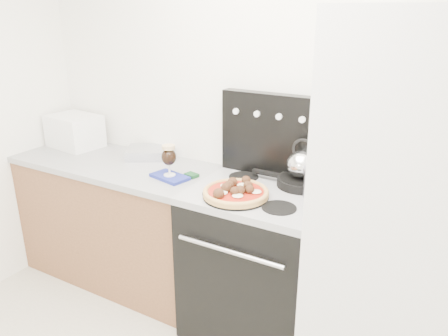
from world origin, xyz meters
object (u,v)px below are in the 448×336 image
Objects in this scene: stove_body at (258,265)px; oven_mitt at (170,177)px; tea_kettle at (302,162)px; fridge at (390,216)px; pizza_pan at (236,196)px; base_cabinet at (121,223)px; skillet at (301,182)px; toaster_oven at (75,131)px; pizza at (236,191)px; beer_glass at (169,160)px; stock_pot at (323,184)px.

oven_mitt reaches higher than stove_body.
stove_body is at bearing -141.62° from tea_kettle.
pizza_pan is at bearing -171.60° from fridge.
fridge reaches higher than pizza_pan.
tea_kettle reaches higher than stove_body.
tea_kettle is (1.28, 0.16, 0.64)m from base_cabinet.
skillet is at bearing 47.61° from stove_body.
toaster_oven is 1.06× the size of pizza_pan.
skillet is (-0.53, 0.21, -0.01)m from fridge.
pizza is (-0.78, -0.11, 0.01)m from fridge.
pizza is (0.51, -0.09, -0.06)m from beer_glass.
stove_body reaches higher than base_cabinet.
base_cabinet is 0.76× the size of fridge.
base_cabinet is 1.54m from stock_pot.
skillet is 0.12m from tea_kettle.
stock_pot reaches higher than pizza_pan.
base_cabinet is 5.23× the size of skillet.
fridge is at bearing 1.09° from beer_glass.
pizza is 1.81× the size of tea_kettle.
pizza_pan is at bearing -136.49° from tea_kettle.
tea_kettle reaches higher than pizza.
stock_pot reaches higher than stove_body.
fridge is at bearing -31.14° from tea_kettle.
stove_body is 0.68m from tea_kettle.
fridge is 6.85× the size of skillet.
fridge is at bearing -17.96° from stock_pot.
pizza is 0.47m from stock_pot.
skillet reaches higher than stove_body.
fridge is 8.03× the size of oven_mitt.
oven_mitt is 1.21× the size of tea_kettle.
stock_pot is at bearing 30.23° from pizza.
stove_body is at bearing 60.92° from pizza_pan.
stove_body is at bearing -132.39° from skillet.
oven_mitt is at bearing -170.97° from stock_pot.
fridge reaches higher than base_cabinet.
pizza_pan is 1.82× the size of tea_kettle.
beer_glass reaches higher than stock_pot.
beer_glass reaches higher than stove_body.
base_cabinet is 7.40× the size of tea_kettle.
tea_kettle is (1.78, 0.05, 0.05)m from toaster_oven.
stock_pot is (0.91, 0.15, -0.02)m from beer_glass.
fridge is 0.79m from pizza_pan.
stove_body is at bearing 60.92° from pizza.
base_cabinet is at bearing 170.88° from pizza.
oven_mitt reaches higher than base_cabinet.
pizza reaches higher than base_cabinet.
toaster_oven is 1.36× the size of skillet.
pizza_pan is 1.71× the size of stock_pot.
fridge is at bearing 8.40° from pizza.
stove_body is 2.47× the size of pizza_pan.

